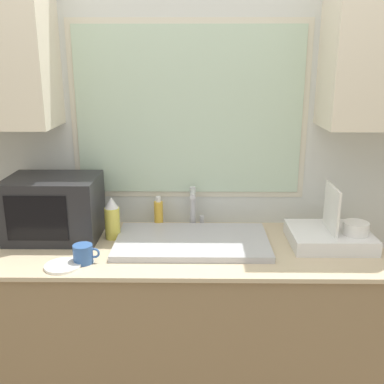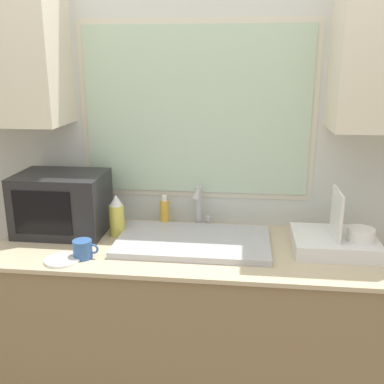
{
  "view_description": "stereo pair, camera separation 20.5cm",
  "coord_description": "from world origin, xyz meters",
  "px_view_note": "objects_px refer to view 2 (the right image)",
  "views": [
    {
      "loc": [
        0.04,
        -1.68,
        1.78
      ],
      "look_at": [
        0.02,
        0.29,
        1.2
      ],
      "focal_mm": 42.0,
      "sensor_mm": 36.0,
      "label": 1
    },
    {
      "loc": [
        0.25,
        -1.67,
        1.78
      ],
      "look_at": [
        0.02,
        0.29,
        1.2
      ],
      "focal_mm": 42.0,
      "sensor_mm": 36.0,
      "label": 2
    }
  ],
  "objects_px": {
    "soap_bottle": "(165,212)",
    "mug_near_sink": "(83,249)",
    "faucet": "(199,205)",
    "microwave": "(62,203)",
    "dish_rack": "(336,240)",
    "spray_bottle": "(117,216)"
  },
  "relations": [
    {
      "from": "soap_bottle",
      "to": "mug_near_sink",
      "type": "xyz_separation_m",
      "value": [
        -0.29,
        -0.45,
        -0.03
      ]
    },
    {
      "from": "faucet",
      "to": "microwave",
      "type": "height_order",
      "value": "microwave"
    },
    {
      "from": "mug_near_sink",
      "to": "soap_bottle",
      "type": "bearing_deg",
      "value": 56.63
    },
    {
      "from": "dish_rack",
      "to": "soap_bottle",
      "type": "bearing_deg",
      "value": 165.33
    },
    {
      "from": "microwave",
      "to": "dish_rack",
      "type": "distance_m",
      "value": 1.37
    },
    {
      "from": "mug_near_sink",
      "to": "dish_rack",
      "type": "bearing_deg",
      "value": 10.96
    },
    {
      "from": "microwave",
      "to": "mug_near_sink",
      "type": "relative_size",
      "value": 3.77
    },
    {
      "from": "soap_bottle",
      "to": "mug_near_sink",
      "type": "relative_size",
      "value": 1.45
    },
    {
      "from": "microwave",
      "to": "soap_bottle",
      "type": "bearing_deg",
      "value": 15.97
    },
    {
      "from": "spray_bottle",
      "to": "soap_bottle",
      "type": "distance_m",
      "value": 0.27
    },
    {
      "from": "soap_bottle",
      "to": "mug_near_sink",
      "type": "bearing_deg",
      "value": -123.37
    },
    {
      "from": "dish_rack",
      "to": "spray_bottle",
      "type": "distance_m",
      "value": 1.08
    },
    {
      "from": "soap_bottle",
      "to": "spray_bottle",
      "type": "bearing_deg",
      "value": -143.9
    },
    {
      "from": "microwave",
      "to": "mug_near_sink",
      "type": "bearing_deg",
      "value": -54.86
    },
    {
      "from": "microwave",
      "to": "spray_bottle",
      "type": "distance_m",
      "value": 0.29
    },
    {
      "from": "faucet",
      "to": "spray_bottle",
      "type": "height_order",
      "value": "faucet"
    },
    {
      "from": "microwave",
      "to": "mug_near_sink",
      "type": "height_order",
      "value": "microwave"
    },
    {
      "from": "microwave",
      "to": "dish_rack",
      "type": "height_order",
      "value": "microwave"
    },
    {
      "from": "faucet",
      "to": "spray_bottle",
      "type": "bearing_deg",
      "value": -159.17
    },
    {
      "from": "faucet",
      "to": "mug_near_sink",
      "type": "distance_m",
      "value": 0.66
    },
    {
      "from": "faucet",
      "to": "spray_bottle",
      "type": "distance_m",
      "value": 0.43
    },
    {
      "from": "microwave",
      "to": "faucet",
      "type": "bearing_deg",
      "value": 11.43
    }
  ]
}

